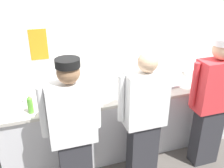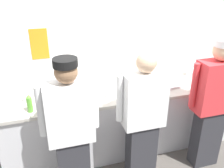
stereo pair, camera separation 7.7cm
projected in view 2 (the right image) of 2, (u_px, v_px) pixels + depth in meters
The scene contains 17 objects.
ground_plane at pixel (131, 163), 3.38m from camera, with size 9.00×9.00×0.00m, color #514C47.
wall_back at pixel (112, 40), 3.53m from camera, with size 5.09×0.11×2.94m.
prep_counter at pixel (123, 119), 3.53m from camera, with size 3.24×0.74×0.92m.
chef_near_left at pixel (71, 131), 2.54m from camera, with size 0.61×0.24×1.67m.
chef_center at pixel (143, 118), 2.80m from camera, with size 0.60×0.24×1.64m.
chef_far_right at pixel (213, 103), 3.03m from camera, with size 0.61×0.24×1.70m.
plate_stack_front at pixel (135, 82), 3.48m from camera, with size 0.21×0.21×0.07m.
plate_stack_rear at pixel (193, 73), 3.74m from camera, with size 0.20×0.20×0.10m.
mixing_bowl_steel at pixel (90, 88), 3.24m from camera, with size 0.36×0.36×0.11m, color #B7BABF.
sheet_tray at pixel (164, 84), 3.45m from camera, with size 0.48×0.31×0.02m, color #B7BABF.
squeeze_bottle_primary at pixel (30, 104), 2.79m from camera, with size 0.06×0.06×0.21m.
squeeze_bottle_secondary at pixel (212, 76), 3.50m from camera, with size 0.06×0.06×0.20m.
ramekin_green_sauce at pixel (108, 95), 3.15m from camera, with size 0.08×0.08×0.04m.
ramekin_yellow_sauce at pixel (63, 101), 3.01m from camera, with size 0.09×0.09×0.04m.
ramekin_red_sauce at pixel (27, 99), 3.06m from camera, with size 0.10×0.10×0.04m.
ramekin_orange_sauce at pixel (122, 82), 3.51m from camera, with size 0.08×0.08×0.04m.
deli_cup at pixel (48, 97), 3.03m from camera, with size 0.09×0.09×0.10m, color white.
Camera 2 is at (-0.99, -2.42, 2.41)m, focal length 40.13 mm.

